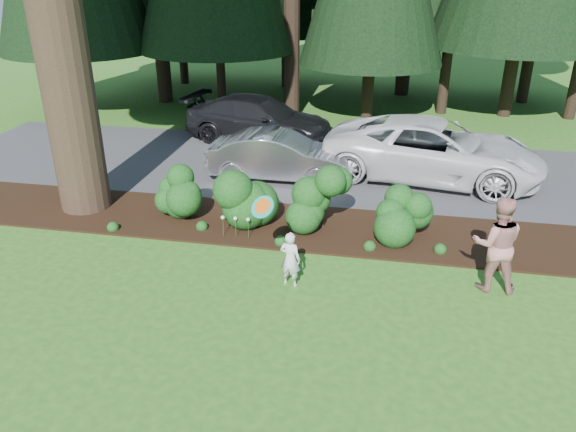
% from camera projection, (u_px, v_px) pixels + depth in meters
% --- Properties ---
extents(ground, '(80.00, 80.00, 0.00)m').
position_uv_depth(ground, '(218.00, 296.00, 10.85)').
color(ground, '#2F5C1A').
rests_on(ground, ground).
extents(mulch_bed, '(16.00, 2.50, 0.05)m').
position_uv_depth(mulch_bed, '(257.00, 223.00, 13.73)').
color(mulch_bed, black).
rests_on(mulch_bed, ground).
extents(driveway, '(22.00, 6.00, 0.03)m').
position_uv_depth(driveway, '(289.00, 165.00, 17.51)').
color(driveway, '#38383A').
rests_on(driveway, ground).
extents(shrub_row, '(6.53, 1.60, 1.61)m').
position_uv_depth(shrub_row, '(287.00, 198.00, 13.16)').
color(shrub_row, '#123C14').
rests_on(shrub_row, ground).
extents(lily_cluster, '(0.69, 0.09, 0.57)m').
position_uv_depth(lily_cluster, '(235.00, 219.00, 12.82)').
color(lily_cluster, '#123C14').
rests_on(lily_cluster, ground).
extents(car_silver_wagon, '(4.15, 1.51, 1.36)m').
position_uv_depth(car_silver_wagon, '(279.00, 156.00, 16.20)').
color(car_silver_wagon, '#AFB0B4').
rests_on(car_silver_wagon, driveway).
extents(car_white_suv, '(6.55, 3.77, 1.72)m').
position_uv_depth(car_white_suv, '(434.00, 150.00, 16.13)').
color(car_white_suv, silver).
rests_on(car_white_suv, driveway).
extents(car_dark_suv, '(5.54, 2.97, 1.53)m').
position_uv_depth(car_dark_suv, '(260.00, 119.00, 19.45)').
color(car_dark_suv, black).
rests_on(car_dark_suv, driveway).
extents(child, '(0.47, 0.36, 1.17)m').
position_uv_depth(child, '(290.00, 259.00, 10.98)').
color(child, silver).
rests_on(child, ground).
extents(adult, '(0.95, 0.74, 1.95)m').
position_uv_depth(adult, '(497.00, 244.00, 10.71)').
color(adult, '#A41519').
rests_on(adult, ground).
extents(frisbee, '(0.57, 0.40, 0.48)m').
position_uv_depth(frisbee, '(263.00, 207.00, 10.73)').
color(frisbee, teal).
rests_on(frisbee, ground).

